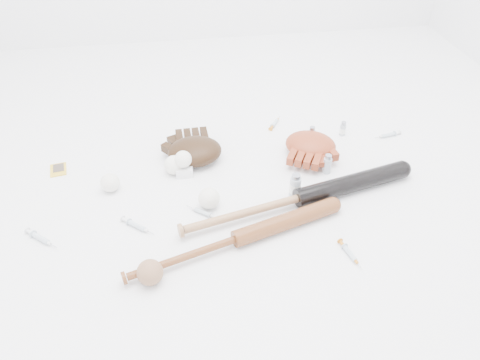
{
  "coord_description": "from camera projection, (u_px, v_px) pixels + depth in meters",
  "views": [
    {
      "loc": [
        -0.21,
        -1.34,
        1.13
      ],
      "look_at": [
        -0.0,
        -0.02,
        0.06
      ],
      "focal_mm": 35.0,
      "sensor_mm": 36.0,
      "label": 1
    }
  ],
  "objects": [
    {
      "name": "syringe_0",
      "position": [
        137.0,
        226.0,
        1.61
      ],
      "size": [
        0.14,
        0.13,
        0.02
      ],
      "primitive_type": null,
      "rotation": [
        0.0,
        0.0,
        -0.72
      ],
      "color": "#ADBCC6",
      "rests_on": "ground"
    },
    {
      "name": "bat_dark",
      "position": [
        299.0,
        198.0,
        1.68
      ],
      "size": [
        0.94,
        0.29,
        0.07
      ],
      "primitive_type": null,
      "rotation": [
        0.0,
        0.0,
        0.23
      ],
      "color": "black",
      "rests_on": "ground"
    },
    {
      "name": "baseball_on_pedestal",
      "position": [
        183.0,
        159.0,
        1.81
      ],
      "size": [
        0.07,
        0.07,
        0.07
      ],
      "primitive_type": "sphere",
      "color": "white",
      "rests_on": "pedestal"
    },
    {
      "name": "baseball_aged",
      "position": [
        150.0,
        272.0,
        1.4
      ],
      "size": [
        0.08,
        0.08,
        0.08
      ],
      "primitive_type": "sphere",
      "color": "#8C6143",
      "rests_on": "ground"
    },
    {
      "name": "syringe_5",
      "position": [
        41.0,
        238.0,
        1.56
      ],
      "size": [
        0.14,
        0.13,
        0.02
      ],
      "primitive_type": null,
      "rotation": [
        0.0,
        0.0,
        -0.72
      ],
      "color": "#ADBCC6",
      "rests_on": "ground"
    },
    {
      "name": "syringe_2",
      "position": [
        275.0,
        123.0,
        2.13
      ],
      "size": [
        0.09,
        0.13,
        0.02
      ],
      "primitive_type": null,
      "rotation": [
        0.0,
        0.0,
        1.01
      ],
      "color": "#ADBCC6",
      "rests_on": "ground"
    },
    {
      "name": "vial_0",
      "position": [
        312.0,
        135.0,
        2.0
      ],
      "size": [
        0.03,
        0.03,
        0.08
      ],
      "primitive_type": "cylinder",
      "color": "#ADB6BE",
      "rests_on": "ground"
    },
    {
      "name": "trading_card",
      "position": [
        58.0,
        170.0,
        1.87
      ],
      "size": [
        0.07,
        0.09,
        0.0
      ],
      "primitive_type": "cube",
      "rotation": [
        0.0,
        0.0,
        0.16
      ],
      "color": "gold",
      "rests_on": "ground"
    },
    {
      "name": "syringe_1",
      "position": [
        203.0,
        212.0,
        1.66
      ],
      "size": [
        0.13,
        0.11,
        0.02
      ],
      "primitive_type": null,
      "rotation": [
        0.0,
        0.0,
        2.46
      ],
      "color": "#ADBCC6",
      "rests_on": "ground"
    },
    {
      "name": "baseball_left",
      "position": [
        110.0,
        183.0,
        1.75
      ],
      "size": [
        0.07,
        0.07,
        0.07
      ],
      "primitive_type": "sphere",
      "color": "white",
      "rests_on": "ground"
    },
    {
      "name": "syringe_4",
      "position": [
        388.0,
        135.0,
        2.05
      ],
      "size": [
        0.15,
        0.05,
        0.02
      ],
      "primitive_type": null,
      "rotation": [
        0.0,
        0.0,
        3.33
      ],
      "color": "#ADBCC6",
      "rests_on": "ground"
    },
    {
      "name": "pedestal",
      "position": [
        184.0,
        170.0,
        1.84
      ],
      "size": [
        0.07,
        0.07,
        0.04
      ],
      "primitive_type": "cube",
      "rotation": [
        0.0,
        0.0,
        -0.01
      ],
      "color": "white",
      "rests_on": "ground"
    },
    {
      "name": "glove_tan",
      "position": [
        311.0,
        145.0,
        1.93
      ],
      "size": [
        0.34,
        0.34,
        0.09
      ],
      "primitive_type": null,
      "rotation": [
        0.0,
        0.0,
        2.64
      ],
      "color": "maroon",
      "rests_on": "ground"
    },
    {
      "name": "vial_2",
      "position": [
        327.0,
        164.0,
        1.83
      ],
      "size": [
        0.03,
        0.03,
        0.08
      ],
      "primitive_type": "cylinder",
      "color": "#ADB6BE",
      "rests_on": "ground"
    },
    {
      "name": "vial_1",
      "position": [
        343.0,
        128.0,
        2.05
      ],
      "size": [
        0.03,
        0.03,
        0.07
      ],
      "primitive_type": "cylinder",
      "color": "#ADB6BE",
      "rests_on": "ground"
    },
    {
      "name": "vial_3",
      "position": [
        295.0,
        185.0,
        1.72
      ],
      "size": [
        0.04,
        0.04,
        0.1
      ],
      "primitive_type": "cylinder",
      "color": "#ADB6BE",
      "rests_on": "ground"
    },
    {
      "name": "syringe_3",
      "position": [
        350.0,
        253.0,
        1.51
      ],
      "size": [
        0.06,
        0.15,
        0.02
      ],
      "primitive_type": null,
      "rotation": [
        0.0,
        0.0,
        -1.34
      ],
      "color": "#ADBCC6",
      "rests_on": "ground"
    },
    {
      "name": "baseball_upper",
      "position": [
        174.0,
        165.0,
        1.83
      ],
      "size": [
        0.08,
        0.08,
        0.08
      ],
      "primitive_type": "sphere",
      "color": "white",
      "rests_on": "ground"
    },
    {
      "name": "glove_dark",
      "position": [
        195.0,
        151.0,
        1.89
      ],
      "size": [
        0.27,
        0.27,
        0.09
      ],
      "primitive_type": null,
      "rotation": [
        0.0,
        0.0,
        0.03
      ],
      "color": "black",
      "rests_on": "ground"
    },
    {
      "name": "bat_wood",
      "position": [
        237.0,
        239.0,
        1.53
      ],
      "size": [
        0.79,
        0.29,
        0.06
      ],
      "primitive_type": null,
      "rotation": [
        0.0,
        0.0,
        0.3
      ],
      "color": "brown",
      "rests_on": "ground"
    },
    {
      "name": "baseball_mid",
      "position": [
        209.0,
        198.0,
        1.67
      ],
      "size": [
        0.08,
        0.08,
        0.08
      ],
      "primitive_type": "sphere",
      "color": "white",
      "rests_on": "ground"
    }
  ]
}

